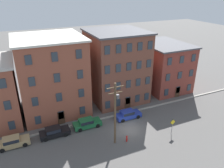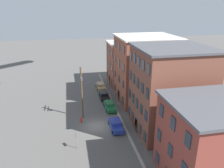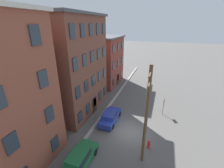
{
  "view_description": "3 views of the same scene",
  "coord_description": "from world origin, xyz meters",
  "px_view_note": "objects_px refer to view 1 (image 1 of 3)",
  "views": [
    {
      "loc": [
        -14.12,
        -24.83,
        20.39
      ],
      "look_at": [
        -1.98,
        2.41,
        7.18
      ],
      "focal_mm": 35.0,
      "sensor_mm": 36.0,
      "label": 1
    },
    {
      "loc": [
        31.43,
        -3.69,
        18.94
      ],
      "look_at": [
        -1.56,
        2.96,
        6.69
      ],
      "focal_mm": 35.0,
      "sensor_mm": 36.0,
      "label": 2
    },
    {
      "loc": [
        -14.36,
        -2.74,
        12.08
      ],
      "look_at": [
        1.66,
        2.89,
        5.21
      ],
      "focal_mm": 24.0,
      "sensor_mm": 36.0,
      "label": 3
    }
  ],
  "objects_px": {
    "caution_sign": "(172,124)",
    "fire_hydrant": "(127,138)",
    "car_black": "(54,132)",
    "utility_pole": "(115,111)",
    "car_tan": "(13,142)",
    "car_green": "(87,123)",
    "car_blue": "(128,114)"
  },
  "relations": [
    {
      "from": "car_blue",
      "to": "utility_pole",
      "type": "distance_m",
      "value": 8.17
    },
    {
      "from": "car_black",
      "to": "car_blue",
      "type": "xyz_separation_m",
      "value": [
        12.32,
        -0.15,
        0.0
      ]
    },
    {
      "from": "car_green",
      "to": "car_blue",
      "type": "relative_size",
      "value": 1.0
    },
    {
      "from": "car_black",
      "to": "fire_hydrant",
      "type": "xyz_separation_m",
      "value": [
        9.31,
        -5.53,
        -0.27
      ]
    },
    {
      "from": "utility_pole",
      "to": "car_black",
      "type": "bearing_deg",
      "value": 146.2
    },
    {
      "from": "car_green",
      "to": "caution_sign",
      "type": "relative_size",
      "value": 1.74
    },
    {
      "from": "car_black",
      "to": "car_green",
      "type": "distance_m",
      "value": 5.17
    },
    {
      "from": "car_tan",
      "to": "utility_pole",
      "type": "height_order",
      "value": "utility_pole"
    },
    {
      "from": "car_tan",
      "to": "car_black",
      "type": "xyz_separation_m",
      "value": [
        5.73,
        -0.02,
        0.0
      ]
    },
    {
      "from": "car_black",
      "to": "car_blue",
      "type": "bearing_deg",
      "value": -0.71
    },
    {
      "from": "fire_hydrant",
      "to": "car_blue",
      "type": "bearing_deg",
      "value": 60.79
    },
    {
      "from": "utility_pole",
      "to": "fire_hydrant",
      "type": "bearing_deg",
      "value": -13.65
    },
    {
      "from": "caution_sign",
      "to": "fire_hydrant",
      "type": "relative_size",
      "value": 2.64
    },
    {
      "from": "car_tan",
      "to": "car_blue",
      "type": "xyz_separation_m",
      "value": [
        18.04,
        -0.17,
        0.0
      ]
    },
    {
      "from": "car_black",
      "to": "utility_pole",
      "type": "xyz_separation_m",
      "value": [
        7.66,
        -5.13,
        4.5
      ]
    },
    {
      "from": "car_black",
      "to": "fire_hydrant",
      "type": "height_order",
      "value": "car_black"
    },
    {
      "from": "car_blue",
      "to": "caution_sign",
      "type": "relative_size",
      "value": 1.74
    },
    {
      "from": "car_tan",
      "to": "car_blue",
      "type": "distance_m",
      "value": 18.05
    },
    {
      "from": "car_tan",
      "to": "fire_hydrant",
      "type": "xyz_separation_m",
      "value": [
        15.04,
        -5.55,
        -0.27
      ]
    },
    {
      "from": "car_tan",
      "to": "car_green",
      "type": "distance_m",
      "value": 10.89
    },
    {
      "from": "car_green",
      "to": "fire_hydrant",
      "type": "height_order",
      "value": "car_green"
    },
    {
      "from": "car_green",
      "to": "caution_sign",
      "type": "xyz_separation_m",
      "value": [
        11.21,
        -6.88,
        0.94
      ]
    },
    {
      "from": "car_green",
      "to": "car_tan",
      "type": "bearing_deg",
      "value": -179.04
    },
    {
      "from": "utility_pole",
      "to": "fire_hydrant",
      "type": "height_order",
      "value": "utility_pole"
    },
    {
      "from": "car_tan",
      "to": "utility_pole",
      "type": "bearing_deg",
      "value": -21.04
    },
    {
      "from": "car_green",
      "to": "fire_hydrant",
      "type": "xyz_separation_m",
      "value": [
        4.15,
        -5.73,
        -0.27
      ]
    },
    {
      "from": "car_black",
      "to": "utility_pole",
      "type": "relative_size",
      "value": 0.47
    },
    {
      "from": "car_black",
      "to": "utility_pole",
      "type": "height_order",
      "value": "utility_pole"
    },
    {
      "from": "car_tan",
      "to": "car_green",
      "type": "relative_size",
      "value": 1.0
    },
    {
      "from": "caution_sign",
      "to": "fire_hydrant",
      "type": "distance_m",
      "value": 7.26
    },
    {
      "from": "car_blue",
      "to": "caution_sign",
      "type": "height_order",
      "value": "caution_sign"
    },
    {
      "from": "car_green",
      "to": "utility_pole",
      "type": "xyz_separation_m",
      "value": [
        2.49,
        -5.33,
        4.5
      ]
    }
  ]
}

